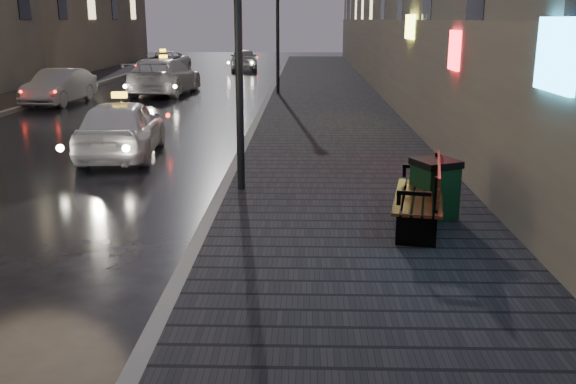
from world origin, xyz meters
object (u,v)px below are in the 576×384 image
(lamp_near, at_px, (238,3))
(lamp_far, at_px, (278,12))
(taxi_far, at_px, (163,63))
(car_left_mid, at_px, (59,87))
(trash_bin, at_px, (435,188))
(taxi_mid, at_px, (164,76))
(car_far, at_px, (244,59))
(taxi_near, at_px, (122,127))
(bench, at_px, (424,195))

(lamp_near, bearing_deg, lamp_far, 90.00)
(lamp_far, height_order, taxi_far, lamp_far)
(car_left_mid, height_order, taxi_far, taxi_far)
(lamp_far, relative_size, car_left_mid, 1.30)
(trash_bin, xyz_separation_m, taxi_mid, (-8.29, 18.54, 0.15))
(car_far, bearing_deg, taxi_far, 29.18)
(taxi_near, bearing_deg, taxi_mid, -87.13)
(bench, bearing_deg, taxi_near, 147.95)
(taxi_near, distance_m, car_far, 27.06)
(bench, xyz_separation_m, taxi_far, (-10.36, 29.62, 0.01))
(taxi_far, xyz_separation_m, car_far, (4.53, 3.22, 0.03))
(trash_bin, distance_m, car_left_mid, 19.08)
(lamp_near, distance_m, taxi_mid, 17.79)
(trash_bin, distance_m, taxi_mid, 20.31)
(bench, distance_m, trash_bin, 0.61)
(lamp_near, distance_m, taxi_near, 5.54)
(trash_bin, xyz_separation_m, taxi_near, (-6.47, 5.24, 0.08))
(lamp_far, xyz_separation_m, taxi_mid, (-5.05, 0.85, -2.70))
(lamp_near, relative_size, taxi_mid, 0.98)
(taxi_far, bearing_deg, taxi_near, -73.66)
(taxi_mid, bearing_deg, car_far, -94.01)
(lamp_far, distance_m, car_left_mid, 9.27)
(lamp_far, relative_size, taxi_mid, 0.98)
(lamp_far, relative_size, bench, 2.50)
(car_left_mid, distance_m, car_far, 18.09)
(lamp_far, xyz_separation_m, taxi_near, (-3.22, -12.45, -2.78))
(lamp_near, height_order, car_left_mid, lamp_near)
(lamp_near, relative_size, taxi_near, 1.27)
(lamp_near, xyz_separation_m, trash_bin, (3.24, -1.69, -2.86))
(taxi_far, height_order, car_far, car_far)
(taxi_far, bearing_deg, car_left_mid, -87.88)
(lamp_near, bearing_deg, bench, -36.88)
(trash_bin, relative_size, taxi_far, 0.19)
(taxi_near, height_order, car_far, car_far)
(trash_bin, bearing_deg, taxi_far, 86.21)
(car_left_mid, relative_size, taxi_mid, 0.75)
(lamp_far, bearing_deg, taxi_near, -104.51)
(lamp_near, xyz_separation_m, car_far, (-2.85, 30.60, -2.78))
(lamp_far, distance_m, car_far, 15.14)
(taxi_far, bearing_deg, trash_bin, -63.48)
(lamp_near, height_order, taxi_mid, lamp_near)
(taxi_near, relative_size, taxi_far, 0.85)
(bench, distance_m, car_left_mid, 19.36)
(trash_bin, xyz_separation_m, car_far, (-6.09, 32.30, 0.08))
(bench, height_order, car_left_mid, car_left_mid)
(taxi_mid, relative_size, taxi_far, 1.11)
(lamp_near, distance_m, car_far, 30.86)
(car_left_mid, bearing_deg, trash_bin, -47.42)
(lamp_far, height_order, car_far, lamp_far)
(lamp_near, distance_m, car_left_mid, 16.08)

